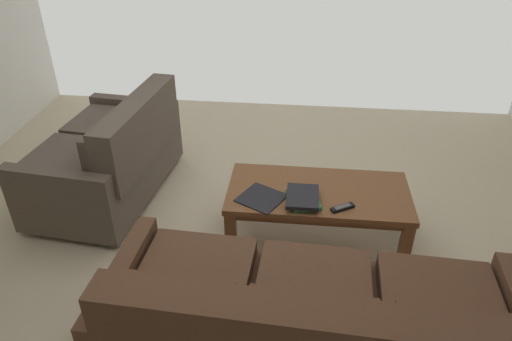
{
  "coord_description": "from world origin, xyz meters",
  "views": [
    {
      "loc": [
        -0.31,
        2.35,
        2.2
      ],
      "look_at": [
        -0.09,
        0.23,
        0.87
      ],
      "focal_mm": 33.02,
      "sensor_mm": 36.0,
      "label": 1
    }
  ],
  "objects_px": {
    "sofa_main": "(310,331)",
    "loveseat_near": "(111,156)",
    "book_stack": "(303,198)",
    "tv_remote": "(343,208)",
    "coffee_table": "(318,198)",
    "loose_magazine": "(261,198)"
  },
  "relations": [
    {
      "from": "coffee_table",
      "to": "loose_magazine",
      "type": "bearing_deg",
      "value": 19.58
    },
    {
      "from": "sofa_main",
      "to": "tv_remote",
      "type": "relative_size",
      "value": 12.93
    },
    {
      "from": "sofa_main",
      "to": "loveseat_near",
      "type": "height_order",
      "value": "loveseat_near"
    },
    {
      "from": "sofa_main",
      "to": "loose_magazine",
      "type": "relative_size",
      "value": 7.74
    },
    {
      "from": "sofa_main",
      "to": "loose_magazine",
      "type": "bearing_deg",
      "value": -71.11
    },
    {
      "from": "book_stack",
      "to": "loveseat_near",
      "type": "bearing_deg",
      "value": -20.12
    },
    {
      "from": "coffee_table",
      "to": "sofa_main",
      "type": "bearing_deg",
      "value": 87.68
    },
    {
      "from": "sofa_main",
      "to": "book_stack",
      "type": "xyz_separation_m",
      "value": [
        0.06,
        -0.95,
        0.11
      ]
    },
    {
      "from": "sofa_main",
      "to": "loose_magazine",
      "type": "xyz_separation_m",
      "value": [
        0.33,
        -0.96,
        0.08
      ]
    },
    {
      "from": "book_stack",
      "to": "loose_magazine",
      "type": "height_order",
      "value": "book_stack"
    },
    {
      "from": "loose_magazine",
      "to": "tv_remote",
      "type": "bearing_deg",
      "value": 111.85
    },
    {
      "from": "coffee_table",
      "to": "tv_remote",
      "type": "bearing_deg",
      "value": 127.32
    },
    {
      "from": "book_stack",
      "to": "tv_remote",
      "type": "height_order",
      "value": "book_stack"
    },
    {
      "from": "book_stack",
      "to": "sofa_main",
      "type": "bearing_deg",
      "value": 93.54
    },
    {
      "from": "coffee_table",
      "to": "tv_remote",
      "type": "height_order",
      "value": "tv_remote"
    },
    {
      "from": "coffee_table",
      "to": "book_stack",
      "type": "relative_size",
      "value": 4.33
    },
    {
      "from": "sofa_main",
      "to": "coffee_table",
      "type": "height_order",
      "value": "sofa_main"
    },
    {
      "from": "loveseat_near",
      "to": "tv_remote",
      "type": "relative_size",
      "value": 8.78
    },
    {
      "from": "loveseat_near",
      "to": "tv_remote",
      "type": "height_order",
      "value": "loveseat_near"
    },
    {
      "from": "loose_magazine",
      "to": "book_stack",
      "type": "bearing_deg",
      "value": 116.89
    },
    {
      "from": "book_stack",
      "to": "loose_magazine",
      "type": "relative_size",
      "value": 1.05
    },
    {
      "from": "loveseat_near",
      "to": "coffee_table",
      "type": "relative_size",
      "value": 1.15
    }
  ]
}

